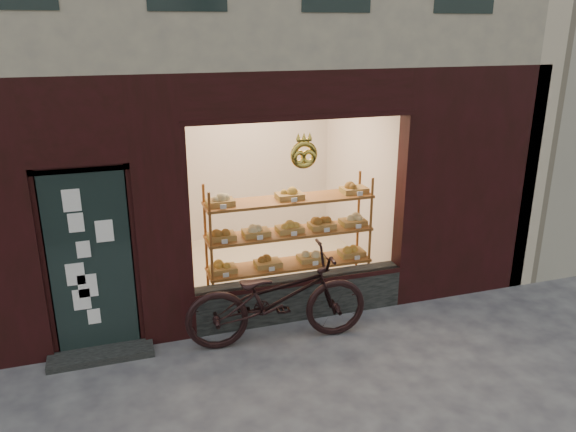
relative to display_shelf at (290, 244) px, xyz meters
name	(u,v)px	position (x,y,z in m)	size (l,w,h in m)	color
ground	(328,429)	(-0.45, -2.55, -0.85)	(90.00, 90.00, 0.00)	#37373C
display_shelf	(290,244)	(0.00, 0.00, 0.00)	(2.20, 0.45, 1.70)	brown
bicycle	(277,298)	(-0.45, -0.91, -0.28)	(0.75, 2.14, 1.13)	black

